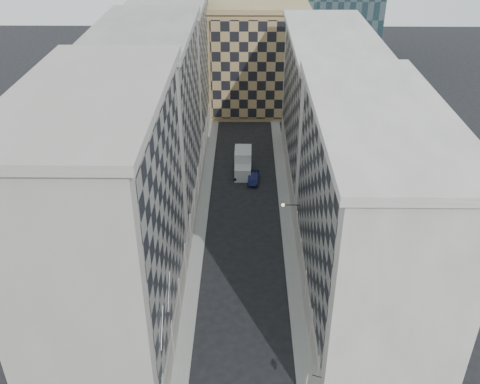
{
  "coord_description": "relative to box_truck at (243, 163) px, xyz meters",
  "views": [
    {
      "loc": [
        0.14,
        -24.52,
        36.43
      ],
      "look_at": [
        -0.3,
        14.67,
        13.29
      ],
      "focal_mm": 40.0,
      "sensor_mm": 36.0,
      "label": 1
    }
  ],
  "objects": [
    {
      "name": "sidewalk_east",
      "position": [
        5.44,
        -12.92,
        -1.32
      ],
      "size": [
        1.5,
        100.0,
        0.15
      ],
      "primitive_type": "cube",
      "color": "gray",
      "rests_on": "ground"
    },
    {
      "name": "dark_car",
      "position": [
        1.46,
        -2.92,
        -0.75
      ],
      "size": [
        1.67,
        4.01,
        1.29
      ],
      "primitive_type": "imported",
      "rotation": [
        0.0,
        0.0,
        -0.08
      ],
      "color": "#11163E",
      "rests_on": "ground"
    },
    {
      "name": "bldg_left_c",
      "position": [
        -10.69,
        12.08,
        9.43
      ],
      "size": [
        10.8,
        22.8,
        21.7
      ],
      "color": "gray",
      "rests_on": "ground"
    },
    {
      "name": "bldg_left_b",
      "position": [
        -10.69,
        -9.92,
        9.93
      ],
      "size": [
        10.8,
        22.8,
        22.7
      ],
      "color": "gray",
      "rests_on": "ground"
    },
    {
      "name": "sidewalk_west",
      "position": [
        -5.06,
        -12.92,
        -1.32
      ],
      "size": [
        1.5,
        100.0,
        0.15
      ],
      "primitive_type": "cube",
      "color": "gray",
      "rests_on": "ground"
    },
    {
      "name": "flagpoles_left",
      "position": [
        -5.71,
        -36.92,
        6.61
      ],
      "size": [
        0.1,
        6.33,
        2.33
      ],
      "color": "gray",
      "rests_on": "ground"
    },
    {
      "name": "bracket_lamp",
      "position": [
        4.57,
        -18.92,
        4.81
      ],
      "size": [
        1.98,
        0.36,
        0.36
      ],
      "color": "black",
      "rests_on": "ground"
    },
    {
      "name": "bldg_left_a",
      "position": [
        -10.69,
        -31.92,
        10.43
      ],
      "size": [
        10.8,
        22.8,
        23.7
      ],
      "color": "gray",
      "rests_on": "ground"
    },
    {
      "name": "shop_sign",
      "position": [
        5.17,
        -39.92,
        2.45
      ],
      "size": [
        1.17,
        0.6,
        0.69
      ],
      "rotation": [
        0.0,
        0.0,
        -0.33
      ],
      "color": "black",
      "rests_on": "ground"
    },
    {
      "name": "box_truck",
      "position": [
        0.0,
        0.0,
        0.0
      ],
      "size": [
        2.43,
        5.84,
        3.19
      ],
      "rotation": [
        0.0,
        0.0,
        -0.01
      ],
      "color": "silver",
      "rests_on": "ground"
    },
    {
      "name": "bldg_right_b",
      "position": [
        11.09,
        -0.92,
        8.46
      ],
      "size": [
        10.8,
        28.8,
        19.7
      ],
      "color": "#A7A399",
      "rests_on": "ground"
    },
    {
      "name": "tan_block",
      "position": [
        2.19,
        24.97,
        8.05
      ],
      "size": [
        16.8,
        14.8,
        18.8
      ],
      "color": "#9E8354",
      "rests_on": "ground"
    },
    {
      "name": "bldg_right_a",
      "position": [
        11.07,
        -27.92,
        8.93
      ],
      "size": [
        10.8,
        26.8,
        20.7
      ],
      "color": "#A7A399",
      "rests_on": "ground"
    }
  ]
}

